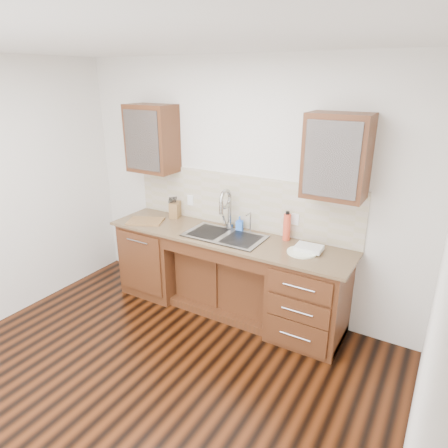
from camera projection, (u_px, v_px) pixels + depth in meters
The scene contains 26 objects.
ground at pixel (140, 395), 3.39m from camera, with size 4.00×3.50×0.10m, color #411A08.
ceiling at pixel (106, 30), 2.41m from camera, with size 4.00×3.50×0.10m, color white.
wall_back at pixel (243, 187), 4.35m from camera, with size 4.00×0.10×2.70m, color silver.
wall_right at pixel (442, 328), 1.92m from camera, with size 0.10×3.50×2.70m, color silver.
base_cabinet_left at pixel (158, 256), 4.83m from camera, with size 0.70×0.62×0.88m, color #593014.
base_cabinet_center at pixel (230, 279), 4.48m from camera, with size 1.20×0.44×0.70m, color #593014.
base_cabinet_right at pixel (309, 298), 3.93m from camera, with size 0.70×0.62×0.88m, color #593014.
countertop at pixel (225, 237), 4.21m from camera, with size 2.70×0.65×0.03m, color #84705B.
backsplash at pixel (240, 201), 4.35m from camera, with size 2.70×0.02×0.59m, color beige.
sink at pixel (224, 244), 4.22m from camera, with size 0.84×0.46×0.19m, color #9E9EA5.
faucet at pixel (230, 211), 4.34m from camera, with size 0.04×0.04×0.40m, color #999993.
filter_tap at pixel (250, 222), 4.26m from camera, with size 0.02×0.02×0.24m, color #999993.
upper_cabinet_left at pixel (152, 139), 4.51m from camera, with size 0.55×0.34×0.75m, color #593014.
upper_cabinet_right at pixel (337, 157), 3.51m from camera, with size 0.55×0.34×0.75m, color #593014.
outlet_left at pixel (190, 200), 4.68m from camera, with size 0.08×0.01×0.12m, color white.
outlet_right at pixel (295, 219), 4.06m from camera, with size 0.08×0.01×0.12m, color white.
soap_bottle at pixel (240, 223), 4.32m from camera, with size 0.07×0.07×0.16m, color #3072EB.
water_bottle at pixel (287, 227), 4.05m from camera, with size 0.07×0.07×0.28m, color #E54B2F.
plate at pixel (302, 252), 3.79m from camera, with size 0.29×0.29×0.02m, color white.
dish_towel at pixel (309, 248), 3.82m from camera, with size 0.25×0.18×0.04m, color beige.
knife_block at pixel (175, 210), 4.73m from camera, with size 0.10×0.17×0.18m, color #A47633.
cutting_board at pixel (146, 221), 4.60m from camera, with size 0.39×0.27×0.02m, color #A26647.
cup_left_a at pixel (147, 143), 4.56m from camera, with size 0.12×0.12×0.10m, color silver.
cup_left_b at pixel (161, 144), 4.47m from camera, with size 0.10×0.10×0.09m, color white.
cup_right_a at pixel (325, 162), 3.58m from camera, with size 0.11×0.11×0.09m, color white.
cup_right_b at pixel (347, 164), 3.48m from camera, with size 0.10×0.10×0.09m, color white.
Camera 1 is at (1.97, -1.94, 2.49)m, focal length 32.00 mm.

